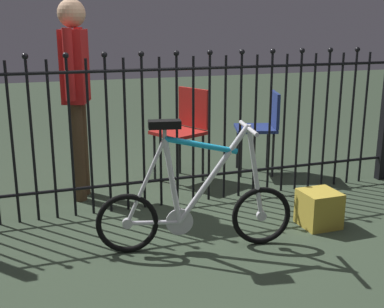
{
  "coord_description": "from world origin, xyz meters",
  "views": [
    {
      "loc": [
        -1.19,
        -2.97,
        1.45
      ],
      "look_at": [
        -0.09,
        0.21,
        0.55
      ],
      "focal_mm": 46.28,
      "sensor_mm": 36.0,
      "label": 1
    }
  ],
  "objects_px": {
    "bicycle": "(195,204)",
    "chair_navy": "(263,123)",
    "chair_red": "(185,125)",
    "person_visitor": "(76,83)",
    "display_crate": "(319,209)"
  },
  "relations": [
    {
      "from": "bicycle",
      "to": "chair_red",
      "type": "xyz_separation_m",
      "value": [
        0.41,
        1.45,
        0.22
      ]
    },
    {
      "from": "chair_red",
      "to": "person_visitor",
      "type": "distance_m",
      "value": 1.1
    },
    {
      "from": "chair_navy",
      "to": "display_crate",
      "type": "xyz_separation_m",
      "value": [
        -0.22,
        -1.35,
        -0.36
      ]
    },
    {
      "from": "bicycle",
      "to": "display_crate",
      "type": "distance_m",
      "value": 1.0
    },
    {
      "from": "bicycle",
      "to": "person_visitor",
      "type": "bearing_deg",
      "value": 114.87
    },
    {
      "from": "bicycle",
      "to": "chair_red",
      "type": "distance_m",
      "value": 1.52
    },
    {
      "from": "person_visitor",
      "to": "display_crate",
      "type": "height_order",
      "value": "person_visitor"
    },
    {
      "from": "chair_red",
      "to": "person_visitor",
      "type": "relative_size",
      "value": 0.53
    },
    {
      "from": "chair_navy",
      "to": "bicycle",
      "type": "bearing_deg",
      "value": -130.46
    },
    {
      "from": "bicycle",
      "to": "display_crate",
      "type": "xyz_separation_m",
      "value": [
        0.98,
        0.06,
        -0.18
      ]
    },
    {
      "from": "chair_red",
      "to": "bicycle",
      "type": "bearing_deg",
      "value": -105.74
    },
    {
      "from": "chair_navy",
      "to": "display_crate",
      "type": "distance_m",
      "value": 1.41
    },
    {
      "from": "chair_red",
      "to": "person_visitor",
      "type": "bearing_deg",
      "value": -169.31
    },
    {
      "from": "bicycle",
      "to": "chair_navy",
      "type": "xyz_separation_m",
      "value": [
        1.2,
        1.4,
        0.19
      ]
    },
    {
      "from": "bicycle",
      "to": "chair_navy",
      "type": "distance_m",
      "value": 1.85
    }
  ]
}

